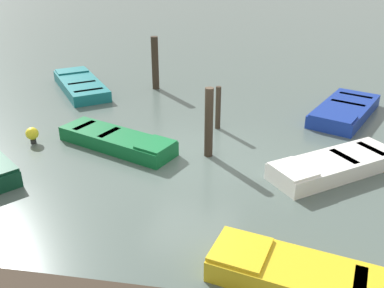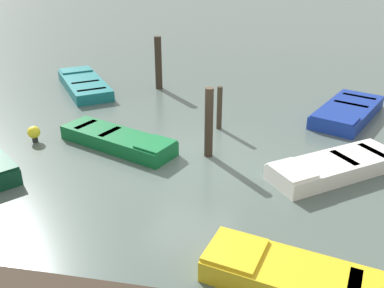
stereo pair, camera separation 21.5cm
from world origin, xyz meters
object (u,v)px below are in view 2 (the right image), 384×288
object	(u,v)px
mooring_piling_near_right	(209,123)
mooring_piling_far_left	(158,63)
mooring_piling_mid_right	(219,108)
rowboat_green	(118,140)
rowboat_yellow	(329,288)
rowboat_teal	(84,84)
rowboat_white	(334,167)
marker_buoy	(34,133)
rowboat_blue	(347,112)

from	to	relation	value
mooring_piling_near_right	mooring_piling_far_left	xyz separation A→B (m)	(3.17, -5.27, 0.06)
mooring_piling_mid_right	rowboat_green	bearing A→B (deg)	39.26
rowboat_yellow	rowboat_teal	bearing A→B (deg)	-34.74
rowboat_green	rowboat_white	size ratio (longest dim) A/B	1.08
rowboat_teal	rowboat_green	xyz separation A→B (m)	(-3.38, 4.49, 0.00)
rowboat_teal	marker_buoy	world-z (taller)	marker_buoy
rowboat_yellow	rowboat_white	bearing A→B (deg)	-82.93
rowboat_white	marker_buoy	distance (m)	8.25
rowboat_white	mooring_piling_near_right	world-z (taller)	mooring_piling_near_right
rowboat_blue	mooring_piling_far_left	xyz separation A→B (m)	(6.95, -1.43, 0.80)
mooring_piling_mid_right	mooring_piling_near_right	bearing A→B (deg)	92.84
rowboat_green	rowboat_white	xyz separation A→B (m)	(-5.78, 0.12, 0.00)
mooring_piling_near_right	mooring_piling_far_left	distance (m)	6.15
mooring_piling_near_right	mooring_piling_mid_right	world-z (taller)	mooring_piling_near_right
rowboat_teal	rowboat_white	distance (m)	10.26
rowboat_blue	mooring_piling_far_left	bearing A→B (deg)	-80.93
mooring_piling_near_right	mooring_piling_mid_right	size ratio (longest dim) A/B	1.42
rowboat_blue	mooring_piling_mid_right	size ratio (longest dim) A/B	2.77
mooring_piling_near_right	marker_buoy	distance (m)	5.08
rowboat_white	rowboat_blue	bearing A→B (deg)	-138.50
rowboat_white	rowboat_yellow	bearing A→B (deg)	46.18
mooring_piling_far_left	rowboat_blue	bearing A→B (deg)	168.36
mooring_piling_far_left	rowboat_green	bearing A→B (deg)	96.49
mooring_piling_far_left	marker_buoy	xyz separation A→B (m)	(1.85, 5.67, -0.73)
rowboat_blue	marker_buoy	bearing A→B (deg)	-43.58
mooring_piling_near_right	mooring_piling_far_left	world-z (taller)	mooring_piling_far_left
rowboat_green	rowboat_blue	world-z (taller)	same
rowboat_green	mooring_piling_near_right	xyz separation A→B (m)	(-2.56, -0.11, 0.73)
rowboat_green	mooring_piling_far_left	distance (m)	5.47
rowboat_green	mooring_piling_far_left	world-z (taller)	mooring_piling_far_left
rowboat_green	rowboat_blue	distance (m)	7.46
rowboat_white	rowboat_yellow	size ratio (longest dim) A/B	0.78
rowboat_teal	mooring_piling_far_left	world-z (taller)	mooring_piling_far_left
mooring_piling_mid_right	mooring_piling_far_left	world-z (taller)	mooring_piling_far_left
rowboat_blue	mooring_piling_far_left	distance (m)	7.14
rowboat_blue	mooring_piling_mid_right	distance (m)	4.35
rowboat_blue	marker_buoy	distance (m)	9.77
mooring_piling_far_left	marker_buoy	distance (m)	6.01
rowboat_blue	mooring_piling_near_right	bearing A→B (deg)	-23.81
rowboat_teal	mooring_piling_far_left	size ratio (longest dim) A/B	1.84
rowboat_teal	mooring_piling_mid_right	bearing A→B (deg)	-152.91
mooring_piling_mid_right	rowboat_white	bearing A→B (deg)	147.29
rowboat_green	mooring_piling_near_right	bearing A→B (deg)	21.14
rowboat_white	mooring_piling_mid_right	size ratio (longest dim) A/B	2.51
rowboat_teal	rowboat_yellow	size ratio (longest dim) A/B	0.86
mooring_piling_near_right	marker_buoy	xyz separation A→B (m)	(5.02, 0.40, -0.66)
rowboat_teal	marker_buoy	distance (m)	4.87
rowboat_white	rowboat_teal	bearing A→B (deg)	-67.45
rowboat_teal	rowboat_yellow	xyz separation A→B (m)	(-8.94, 8.90, -0.00)
rowboat_white	mooring_piling_near_right	distance (m)	3.31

